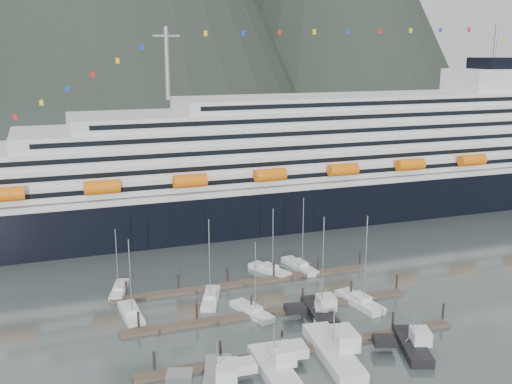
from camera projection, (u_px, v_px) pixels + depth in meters
ground at (307, 316)px, 95.06m from camera, size 1600.00×1600.00×0.00m
cruise_ship at (326, 168)px, 152.48m from camera, size 210.00×30.40×50.30m
dock_near at (305, 348)px, 84.26m from camera, size 48.18×2.28×3.20m
dock_mid at (272, 311)px, 96.16m from camera, size 48.18×2.28×3.20m
dock_far at (245, 282)px, 108.07m from camera, size 48.18×2.28×3.20m
sailboat_a at (131, 314)px, 94.74m from camera, size 3.13×9.37×13.56m
sailboat_b at (211, 298)px, 100.80m from camera, size 5.73×9.76×14.99m
sailboat_c at (252, 312)px, 95.71m from camera, size 5.02×9.60×12.75m
sailboat_d at (321, 312)px, 95.38m from camera, size 6.80×11.42×17.04m
sailboat_e at (119, 290)px, 104.42m from camera, size 4.54×8.90×12.12m
sailboat_f at (269, 270)px, 113.67m from camera, size 6.10×9.42×13.20m
sailboat_g at (300, 266)px, 115.73m from camera, size 3.79×10.47×14.74m
sailboat_h at (360, 302)px, 99.16m from camera, size 4.48×10.57×16.12m
trawler_a at (216, 381)px, 74.78m from camera, size 9.92×12.75×6.74m
trawler_b at (273, 366)px, 78.10m from camera, size 8.93×11.72×7.54m
trawler_c at (332, 350)px, 82.22m from camera, size 11.25×15.85×7.95m
trawler_d at (412, 344)px, 84.21m from camera, size 8.90×11.16×6.33m
trawler_e at (319, 311)px, 95.01m from camera, size 8.33×10.91×6.81m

